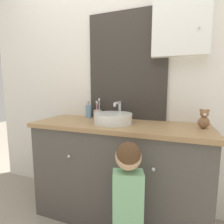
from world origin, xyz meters
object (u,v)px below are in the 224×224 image
object	(u,v)px
soap_dispenser	(88,111)
child_figure	(128,193)
sink_basin	(113,118)
toothbrush_holder	(98,114)
teddy_bear	(204,119)

from	to	relation	value
soap_dispenser	child_figure	distance (m)	0.88
sink_basin	soap_dispenser	distance (m)	0.36
toothbrush_holder	soap_dispenser	size ratio (longest dim) A/B	1.17
sink_basin	toothbrush_holder	bearing A→B (deg)	141.94
toothbrush_holder	child_figure	bearing A→B (deg)	-50.83
toothbrush_holder	teddy_bear	xyz separation A→B (m)	(0.90, -0.13, 0.02)
child_figure	toothbrush_holder	bearing A→B (deg)	129.17
soap_dispenser	child_figure	bearing A→B (deg)	-45.02
toothbrush_holder	soap_dispenser	xyz separation A→B (m)	(-0.09, -0.01, 0.02)
sink_basin	toothbrush_holder	xyz separation A→B (m)	(-0.23, 0.18, -0.00)
toothbrush_holder	soap_dispenser	bearing A→B (deg)	-172.86
sink_basin	child_figure	bearing A→B (deg)	-58.94
child_figure	teddy_bear	size ratio (longest dim) A/B	5.78
sink_basin	teddy_bear	bearing A→B (deg)	4.26
teddy_bear	soap_dispenser	bearing A→B (deg)	173.42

